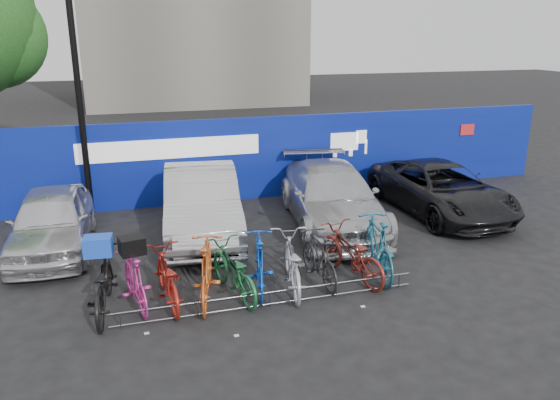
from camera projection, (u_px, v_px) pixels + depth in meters
name	position (u px, v px, depth m)	size (l,w,h in m)	color
ground	(262.00, 292.00, 10.41)	(100.00, 100.00, 0.00)	black
hoarding	(207.00, 161.00, 15.53)	(22.00, 0.18, 2.40)	navy
lamppost	(79.00, 94.00, 13.48)	(0.25, 0.50, 6.11)	black
bike_rack	(270.00, 298.00, 9.81)	(5.60, 0.03, 0.30)	#595B60
car_0	(52.00, 221.00, 12.18)	(1.65, 4.11, 1.40)	silver
car_1	(201.00, 202.00, 13.17)	(1.71, 4.89, 1.61)	#B2B3B7
car_2	(332.00, 197.00, 13.78)	(2.11, 5.19, 1.51)	#BABBC1
car_3	(441.00, 189.00, 14.73)	(2.24, 4.86, 1.35)	black
bike_0	(102.00, 284.00, 9.51)	(0.72, 2.08, 1.09)	black
bike_1	(135.00, 280.00, 9.72)	(0.48, 1.71, 1.03)	#EF38A5
bike_2	(167.00, 278.00, 9.84)	(0.66, 1.89, 0.99)	#A82015
bike_3	(207.00, 271.00, 9.89)	(0.56, 1.97, 1.18)	#D15E24
bike_4	(233.00, 271.00, 10.13)	(0.67, 1.92, 1.01)	#1D6B38
bike_5	(260.00, 263.00, 10.31)	(0.53, 1.87, 1.12)	blue
bike_6	(292.00, 263.00, 10.39)	(0.70, 2.02, 1.06)	#ACAFB4
bike_7	(319.00, 258.00, 10.65)	(0.49, 1.75, 1.05)	#28272A
bike_8	(351.00, 254.00, 10.82)	(0.71, 2.03, 1.06)	maroon
bike_9	(377.00, 246.00, 10.97)	(0.58, 2.04, 1.23)	#1A607B
cargo_crate	(98.00, 246.00, 9.29)	(0.47, 0.36, 0.33)	blue
cargo_topcase	(132.00, 245.00, 9.52)	(0.42, 0.38, 0.31)	black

